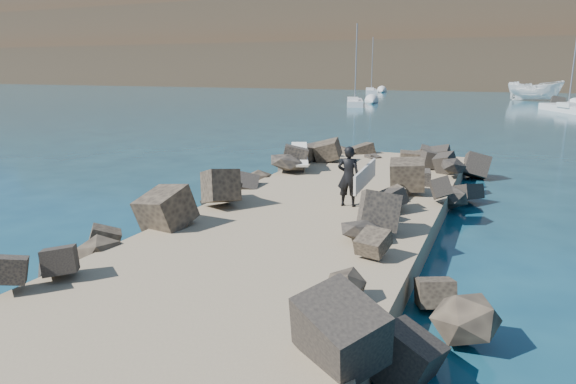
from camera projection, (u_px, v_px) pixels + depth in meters
name	position (u px, v px, depth m)	size (l,w,h in m)	color
ground	(304.00, 242.00, 12.76)	(800.00, 800.00, 0.00)	#0F384C
jetty	(270.00, 257.00, 10.91)	(6.00, 26.00, 0.60)	#8C7759
riprap_left	(170.00, 226.00, 12.41)	(2.60, 22.00, 1.00)	black
riprap_right	(412.00, 260.00, 10.20)	(2.60, 22.00, 1.00)	black
headland	(537.00, 26.00, 148.29)	(360.00, 140.00, 32.00)	#2D4919
surfboard_resting	(299.00, 157.00, 18.77)	(0.58, 2.33, 0.08)	white
boat_imported	(535.00, 90.00, 67.93)	(2.60, 6.91, 2.67)	white
surfer_with_board	(351.00, 176.00, 13.58)	(0.80, 2.02, 1.63)	black
sailboat_c	(568.00, 109.00, 50.20)	(4.93, 8.39, 9.91)	silver
sailboat_e	(371.00, 91.00, 88.23)	(3.74, 8.12, 9.48)	silver
sailboat_a	(355.00, 102.00, 59.49)	(3.88, 7.89, 9.26)	silver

